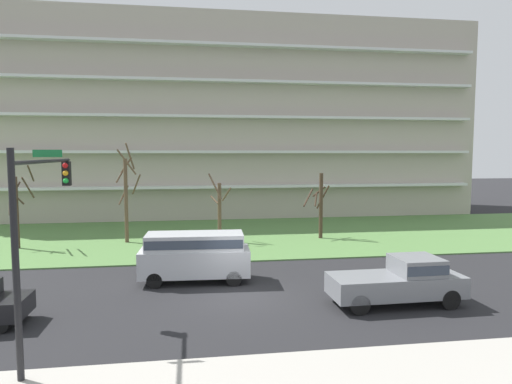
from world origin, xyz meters
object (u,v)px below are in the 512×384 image
at_px(traffic_signal_mast, 38,214).
at_px(tree_far_left, 18,207).
at_px(van_silver_near_left, 195,253).
at_px(tree_left, 127,193).
at_px(tree_center, 219,209).
at_px(tree_right, 320,204).
at_px(pickup_gray_center_left, 401,280).

bearing_deg(traffic_signal_mast, tree_far_left, 111.31).
height_order(van_silver_near_left, traffic_signal_mast, traffic_signal_mast).
height_order(tree_left, tree_center, tree_left).
height_order(tree_left, tree_right, tree_left).
bearing_deg(tree_right, tree_far_left, -178.31).
height_order(pickup_gray_center_left, traffic_signal_mast, traffic_signal_mast).
xyz_separation_m(tree_center, pickup_gray_center_left, (6.49, -13.91, -1.31)).
height_order(tree_right, traffic_signal_mast, traffic_signal_mast).
relative_size(tree_center, van_silver_near_left, 0.91).
distance_m(tree_far_left, pickup_gray_center_left, 23.67).
distance_m(tree_right, traffic_signal_mast, 21.79).
relative_size(tree_center, traffic_signal_mast, 0.76).
bearing_deg(tree_right, van_silver_near_left, -133.20).
bearing_deg(tree_right, pickup_gray_center_left, -92.93).
xyz_separation_m(tree_center, van_silver_near_left, (-1.80, -9.41, -0.93)).
relative_size(pickup_gray_center_left, traffic_signal_mast, 0.86).
bearing_deg(van_silver_near_left, tree_center, -98.05).
relative_size(tree_left, tree_center, 1.43).
xyz_separation_m(tree_left, van_silver_near_left, (4.46, -10.00, -2.04)).
bearing_deg(tree_right, tree_center, -178.46).
bearing_deg(pickup_gray_center_left, traffic_signal_mast, -169.29).
bearing_deg(tree_left, traffic_signal_mast, -90.90).
distance_m(van_silver_near_left, pickup_gray_center_left, 9.45).
bearing_deg(van_silver_near_left, traffic_signal_mast, 59.46).
height_order(tree_center, pickup_gray_center_left, tree_center).
distance_m(tree_center, traffic_signal_mast, 17.96).
distance_m(tree_left, traffic_signal_mast, 17.22).
bearing_deg(traffic_signal_mast, tree_left, 89.10).
height_order(tree_far_left, tree_right, tree_far_left).
distance_m(tree_right, van_silver_near_left, 13.22).
distance_m(van_silver_near_left, traffic_signal_mast, 9.11).
relative_size(van_silver_near_left, pickup_gray_center_left, 0.97).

